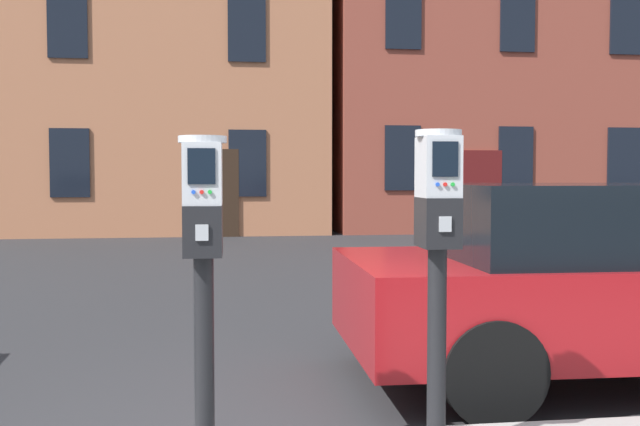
% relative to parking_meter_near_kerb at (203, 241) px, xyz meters
% --- Properties ---
extents(parking_meter_near_kerb, '(0.22, 0.25, 1.52)m').
position_rel_parking_meter_near_kerb_xyz_m(parking_meter_near_kerb, '(0.00, 0.00, 0.00)').
color(parking_meter_near_kerb, black).
rests_on(parking_meter_near_kerb, sidewalk_slab).
extents(parking_meter_twin_adjacent, '(0.22, 0.25, 1.55)m').
position_rel_parking_meter_near_kerb_xyz_m(parking_meter_twin_adjacent, '(1.09, 0.00, 0.02)').
color(parking_meter_twin_adjacent, black).
rests_on(parking_meter_twin_adjacent, sidewalk_slab).
extents(townhouse_brick_corner, '(8.78, 6.67, 10.38)m').
position_rel_parking_meter_near_kerb_xyz_m(townhouse_brick_corner, '(7.56, 17.83, 4.01)').
color(townhouse_brick_corner, brown).
rests_on(townhouse_brick_corner, ground_plane).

